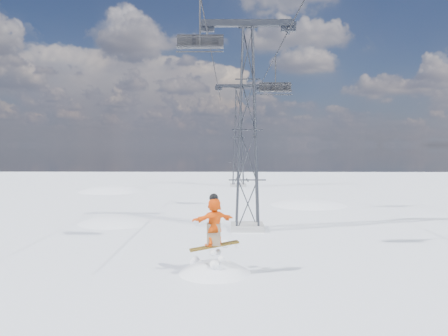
# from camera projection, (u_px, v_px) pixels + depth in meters

# --- Properties ---
(ground) EXTENTS (120.00, 120.00, 0.00)m
(ground) POSITION_uv_depth(u_px,v_px,m) (234.00, 271.00, 16.15)
(ground) COLOR white
(ground) RESTS_ON ground
(snow_terrain) EXTENTS (39.00, 37.00, 22.00)m
(snow_terrain) POSITION_uv_depth(u_px,v_px,m) (177.00, 309.00, 37.93)
(snow_terrain) COLOR white
(snow_terrain) RESTS_ON ground
(lift_tower_near) EXTENTS (5.20, 1.80, 11.43)m
(lift_tower_near) POSITION_uv_depth(u_px,v_px,m) (247.00, 130.00, 23.85)
(lift_tower_near) COLOR #999999
(lift_tower_near) RESTS_ON ground
(lift_tower_far) EXTENTS (5.20, 1.80, 11.43)m
(lift_tower_far) POSITION_uv_depth(u_px,v_px,m) (238.00, 138.00, 48.81)
(lift_tower_far) COLOR #999999
(lift_tower_far) RESTS_ON ground
(haul_cables) EXTENTS (4.46, 51.00, 0.06)m
(haul_cables) POSITION_uv_depth(u_px,v_px,m) (242.00, 68.00, 35.05)
(haul_cables) COLOR black
(haul_cables) RESTS_ON ground
(snowboarder_jump) EXTENTS (4.40, 4.40, 6.90)m
(snowboarder_jump) POSITION_uv_depth(u_px,v_px,m) (215.00, 317.00, 16.01)
(snowboarder_jump) COLOR white
(snowboarder_jump) RESTS_ON ground
(lift_chair_near) EXTENTS (1.94, 0.56, 2.41)m
(lift_chair_near) POSITION_uv_depth(u_px,v_px,m) (200.00, 42.00, 18.04)
(lift_chair_near) COLOR black
(lift_chair_near) RESTS_ON ground
(lift_chair_mid) EXTENTS (2.22, 0.64, 2.76)m
(lift_chair_mid) POSITION_uv_depth(u_px,v_px,m) (275.00, 88.00, 30.25)
(lift_chair_mid) COLOR black
(lift_chair_mid) RESTS_ON ground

